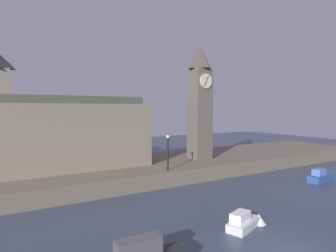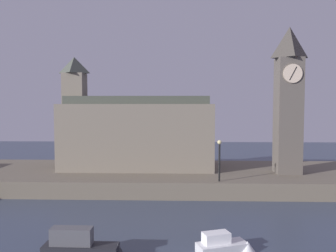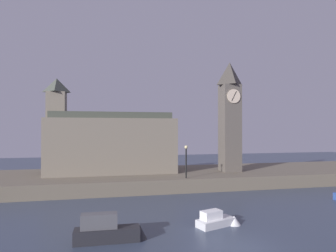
{
  "view_description": "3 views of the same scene",
  "coord_description": "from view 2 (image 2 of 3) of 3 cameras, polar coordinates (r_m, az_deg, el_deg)",
  "views": [
    {
      "loc": [
        -12.94,
        -9.21,
        7.59
      ],
      "look_at": [
        1.84,
        15.56,
        5.87
      ],
      "focal_mm": 30.61,
      "sensor_mm": 36.0,
      "label": 1
    },
    {
      "loc": [
        -2.01,
        -15.87,
        8.19
      ],
      "look_at": [
        -2.99,
        14.02,
        6.29
      ],
      "focal_mm": 38.67,
      "sensor_mm": 36.0,
      "label": 2
    },
    {
      "loc": [
        -7.37,
        -15.79,
        6.78
      ],
      "look_at": [
        -0.59,
        15.07,
        7.15
      ],
      "focal_mm": 31.32,
      "sensor_mm": 36.0,
      "label": 3
    }
  ],
  "objects": [
    {
      "name": "far_embankment",
      "position": [
        36.69,
        5.03,
        -8.07
      ],
      "size": [
        70.0,
        12.0,
        1.5
      ],
      "primitive_type": "cube",
      "color": "#6B6051",
      "rests_on": "ground"
    },
    {
      "name": "streetlamp",
      "position": [
        31.18,
        8.11,
        -4.6
      ],
      "size": [
        0.36,
        0.36,
        3.55
      ],
      "color": "black",
      "rests_on": "far_embankment"
    },
    {
      "name": "parliament_hall",
      "position": [
        37.7,
        -5.43,
        -0.93
      ],
      "size": [
        15.38,
        6.67,
        11.43
      ],
      "color": "slate",
      "rests_on": "far_embankment"
    },
    {
      "name": "clock_tower",
      "position": [
        36.17,
        18.45,
        4.19
      ],
      "size": [
        2.5,
        2.53,
        13.83
      ],
      "color": "#5B544C",
      "rests_on": "far_embankment"
    },
    {
      "name": "boat_ferry_white",
      "position": [
        21.14,
        9.25,
        -18.06
      ],
      "size": [
        3.52,
        1.97,
        1.16
      ],
      "color": "silver",
      "rests_on": "ground"
    },
    {
      "name": "boat_barge_dark",
      "position": [
        20.33,
        -13.03,
        -18.28
      ],
      "size": [
        4.41,
        1.15,
        1.76
      ],
      "color": "#232328",
      "rests_on": "ground"
    }
  ]
}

